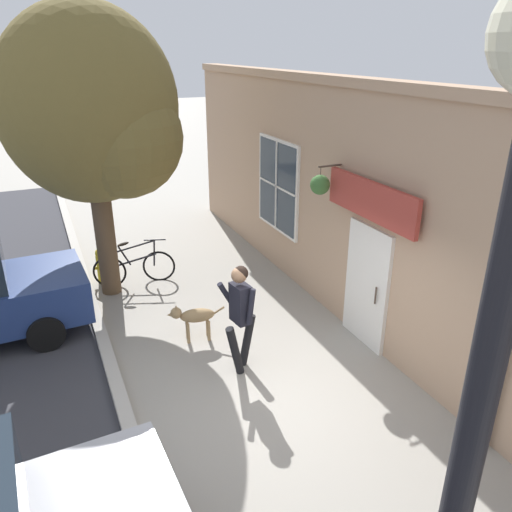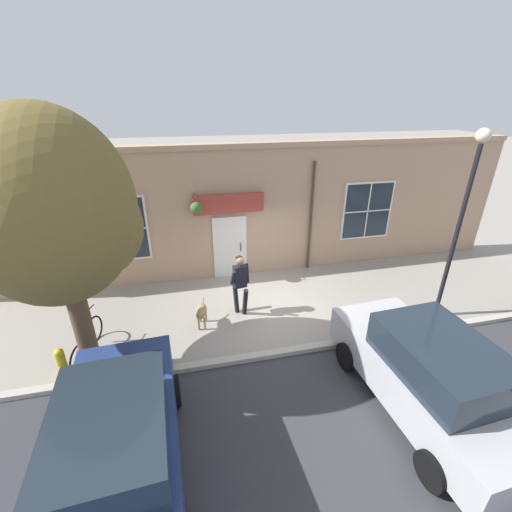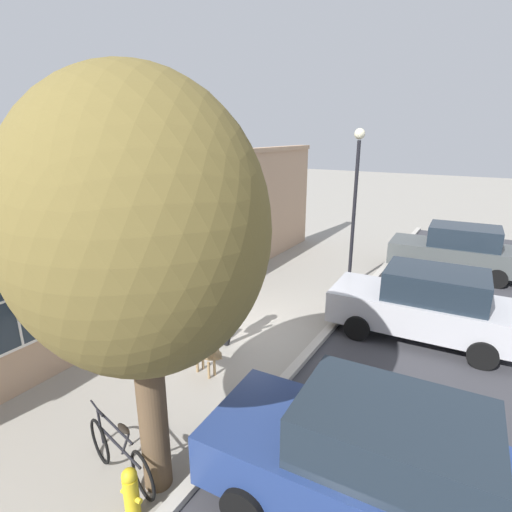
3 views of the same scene
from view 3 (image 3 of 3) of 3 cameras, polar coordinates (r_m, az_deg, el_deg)
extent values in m
plane|color=gray|center=(10.37, -2.36, -10.49)|extent=(90.00, 90.00, 0.00)
cube|color=#B2ADA3|center=(9.53, 8.03, -12.94)|extent=(0.20, 28.00, 0.12)
cube|color=tan|center=(11.01, -12.82, 2.33)|extent=(0.30, 18.00, 4.15)
cube|color=tan|center=(10.68, -13.60, 13.57)|extent=(0.42, 18.00, 0.16)
cube|color=white|center=(10.67, -14.71, -4.08)|extent=(0.10, 1.10, 2.10)
cube|color=#232D38|center=(10.67, -14.57, -4.36)|extent=(0.03, 0.90, 1.90)
cylinder|color=#47382D|center=(10.84, -13.07, -3.62)|extent=(0.03, 0.03, 0.30)
cube|color=#AD3D33|center=(10.16, -14.94, 3.72)|extent=(0.08, 2.20, 0.60)
cylinder|color=#47382D|center=(12.36, -5.78, 3.30)|extent=(0.09, 0.09, 3.73)
cylinder|color=#47382D|center=(9.34, -19.00, 4.37)|extent=(0.44, 0.04, 0.04)
cylinder|color=#47382D|center=(9.24, -18.16, 3.17)|extent=(0.01, 0.01, 0.34)
cone|color=#2D2823|center=(9.30, -18.04, 1.86)|extent=(0.32, 0.32, 0.18)
sphere|color=#3D6B33|center=(9.28, -18.09, 2.40)|extent=(0.34, 0.34, 0.34)
cube|color=white|center=(8.53, -31.46, -5.11)|extent=(0.08, 1.82, 2.02)
cube|color=#232D38|center=(8.50, -31.36, -5.16)|extent=(0.03, 1.70, 1.90)
cube|color=white|center=(8.49, -31.29, -5.19)|extent=(0.04, 0.04, 1.90)
cube|color=white|center=(8.49, -31.29, -5.19)|extent=(0.04, 1.70, 0.04)
cube|color=white|center=(14.06, -0.95, 5.42)|extent=(0.08, 1.82, 2.02)
cube|color=#232D38|center=(14.04, -0.85, 5.41)|extent=(0.03, 1.70, 1.90)
cube|color=white|center=(14.03, -0.78, 5.40)|extent=(0.04, 0.04, 1.90)
cube|color=white|center=(14.03, -0.78, 5.40)|extent=(0.04, 1.70, 0.04)
cylinder|color=black|center=(9.49, -3.78, -10.37)|extent=(0.32, 0.18, 0.87)
cylinder|color=black|center=(9.50, -5.97, -10.42)|extent=(0.32, 0.18, 0.87)
cube|color=black|center=(9.17, -5.00, -6.27)|extent=(0.27, 0.37, 0.63)
sphere|color=#936B4C|center=(8.99, -4.96, -3.52)|extent=(0.24, 0.24, 0.24)
sphere|color=black|center=(8.99, -5.14, -3.35)|extent=(0.22, 0.22, 0.22)
cylinder|color=black|center=(9.37, -4.59, -5.53)|extent=(0.17, 0.11, 0.57)
cylinder|color=black|center=(8.92, -5.09, -6.59)|extent=(0.34, 0.13, 0.52)
ellipsoid|color=#997A51|center=(8.51, -7.25, -13.60)|extent=(0.63, 0.37, 0.23)
cylinder|color=#997A51|center=(8.60, -5.95, -15.51)|extent=(0.06, 0.06, 0.37)
cylinder|color=#997A51|center=(8.51, -6.76, -15.91)|extent=(0.06, 0.06, 0.37)
cylinder|color=#997A51|center=(8.83, -7.59, -14.62)|extent=(0.06, 0.06, 0.37)
cylinder|color=#997A51|center=(8.74, -8.38, -15.00)|extent=(0.06, 0.06, 0.37)
sphere|color=#997A51|center=(8.24, -5.57, -13.95)|extent=(0.20, 0.20, 0.20)
cone|color=#997A51|center=(8.18, -5.02, -14.34)|extent=(0.11, 0.11, 0.09)
cone|color=#997A51|center=(8.23, -5.38, -13.25)|extent=(0.06, 0.06, 0.07)
cone|color=#997A51|center=(8.17, -5.90, -13.50)|extent=(0.06, 0.06, 0.07)
cylinder|color=#997A51|center=(8.74, -8.95, -12.42)|extent=(0.21, 0.07, 0.14)
cylinder|color=brown|center=(5.89, -14.64, -19.89)|extent=(0.39, 0.39, 2.63)
ellipsoid|color=brown|center=(4.86, -16.81, 3.99)|extent=(3.25, 2.92, 3.57)
sphere|color=brown|center=(5.59, -16.98, -0.39)|extent=(2.20, 2.20, 2.20)
torus|color=black|center=(7.10, -21.41, -23.43)|extent=(0.68, 0.27, 0.70)
torus|color=black|center=(6.42, -15.88, -27.93)|extent=(0.68, 0.27, 0.70)
cylinder|color=black|center=(6.62, -19.02, -24.31)|extent=(0.97, 0.15, 0.24)
cylinder|color=black|center=(6.41, -18.15, -24.17)|extent=(0.25, 0.07, 0.47)
cylinder|color=black|center=(6.45, -19.58, -21.94)|extent=(0.82, 0.13, 0.20)
cylinder|color=black|center=(6.84, -21.35, -21.69)|extent=(0.08, 0.05, 0.58)
cylinder|color=black|center=(6.69, -21.82, -19.53)|extent=(0.45, 0.17, 0.03)
ellipsoid|color=black|center=(6.24, -18.39, -22.36)|extent=(0.26, 0.13, 0.11)
cube|color=navy|center=(5.91, 15.92, -27.86)|extent=(4.38, 1.97, 0.76)
cube|color=#1E2833|center=(5.42, 18.99, -22.88)|extent=(2.31, 1.66, 0.68)
cylinder|color=black|center=(5.92, -1.79, -32.43)|extent=(0.63, 0.21, 0.62)
cylinder|color=black|center=(7.06, 5.87, -22.62)|extent=(0.63, 0.21, 0.62)
cylinder|color=black|center=(6.83, 29.76, -26.83)|extent=(0.63, 0.21, 0.62)
cube|color=#B7B7BC|center=(10.56, 22.64, -7.24)|extent=(4.38, 1.97, 0.76)
cube|color=#1E2833|center=(10.29, 24.29, -3.74)|extent=(2.31, 1.66, 0.68)
cylinder|color=black|center=(10.08, 14.23, -9.93)|extent=(0.63, 0.21, 0.62)
cylinder|color=black|center=(11.66, 16.37, -6.30)|extent=(0.63, 0.21, 0.62)
cylinder|color=black|center=(9.93, 29.63, -12.25)|extent=(0.63, 0.21, 0.62)
cylinder|color=black|center=(11.53, 29.53, -8.22)|extent=(0.63, 0.21, 0.62)
cube|color=#474C4C|center=(15.73, 26.48, 0.14)|extent=(4.38, 1.97, 0.76)
cube|color=#1E2833|center=(15.56, 27.61, 2.56)|extent=(2.31, 1.66, 0.68)
cylinder|color=black|center=(15.06, 21.11, -1.41)|extent=(0.63, 0.21, 0.62)
cylinder|color=black|center=(16.74, 21.91, 0.30)|extent=(0.63, 0.21, 0.62)
cylinder|color=black|center=(15.05, 31.18, -2.82)|extent=(0.63, 0.21, 0.62)
cylinder|color=black|center=(16.73, 30.96, -0.96)|extent=(0.63, 0.21, 0.62)
cylinder|color=black|center=(12.88, 13.77, 5.44)|extent=(0.11, 0.11, 4.61)
sphere|color=beige|center=(12.63, 14.60, 16.54)|extent=(0.32, 0.32, 0.32)
cylinder|color=gold|center=(6.23, -17.34, -30.10)|extent=(0.20, 0.20, 0.62)
sphere|color=gold|center=(5.98, -17.68, -27.73)|extent=(0.20, 0.20, 0.20)
cylinder|color=gold|center=(6.15, -16.49, -30.45)|extent=(0.10, 0.07, 0.07)
cylinder|color=gold|center=(6.28, -18.21, -29.36)|extent=(0.10, 0.07, 0.07)
camera|label=1|loc=(13.21, 20.81, 15.88)|focal=35.00mm
camera|label=2|loc=(6.25, 62.76, 15.73)|focal=24.00mm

